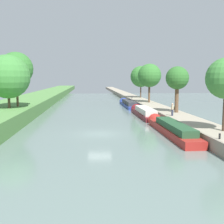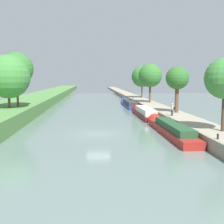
% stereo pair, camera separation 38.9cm
% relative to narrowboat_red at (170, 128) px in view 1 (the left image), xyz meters
% --- Properties ---
extents(ground_plane, '(160.00, 160.00, 0.00)m').
position_rel_narrowboat_red_xyz_m(ground_plane, '(-7.64, 0.50, -0.58)').
color(ground_plane, slate).
extents(right_towpath, '(3.63, 260.00, 1.08)m').
position_rel_narrowboat_red_xyz_m(right_towpath, '(3.20, 0.50, -0.04)').
color(right_towpath, '#9E937F').
rests_on(right_towpath, ground_plane).
extents(stone_quay, '(0.25, 260.00, 1.13)m').
position_rel_narrowboat_red_xyz_m(stone_quay, '(1.26, 0.50, -0.01)').
color(stone_quay, gray).
rests_on(stone_quay, ground_plane).
extents(narrowboat_red, '(1.92, 14.32, 1.94)m').
position_rel_narrowboat_red_xyz_m(narrowboat_red, '(0.00, 0.00, 0.00)').
color(narrowboat_red, maroon).
rests_on(narrowboat_red, ground_plane).
extents(narrowboat_maroon, '(2.12, 13.34, 2.14)m').
position_rel_narrowboat_red_xyz_m(narrowboat_maroon, '(-0.08, 14.15, -0.00)').
color(narrowboat_maroon, maroon).
rests_on(narrowboat_maroon, ground_plane).
extents(narrowboat_blue, '(2.08, 15.62, 2.06)m').
position_rel_narrowboat_red_xyz_m(narrowboat_blue, '(-0.28, 29.91, -0.04)').
color(narrowboat_blue, '#283D93').
rests_on(narrowboat_blue, ground_plane).
extents(tree_rightbank_midnear, '(3.26, 3.26, 6.55)m').
position_rel_narrowboat_red_xyz_m(tree_rightbank_midnear, '(3.77, 9.62, 5.32)').
color(tree_rightbank_midnear, brown).
rests_on(tree_rightbank_midnear, right_towpath).
extents(tree_rightbank_midfar, '(4.70, 4.70, 7.80)m').
position_rel_narrowboat_red_xyz_m(tree_rightbank_midfar, '(3.49, 26.24, 5.93)').
color(tree_rightbank_midfar, brown).
rests_on(tree_rightbank_midfar, right_towpath).
extents(tree_rightbank_far, '(5.29, 5.29, 7.97)m').
position_rel_narrowboat_red_xyz_m(tree_rightbank_far, '(4.46, 40.33, 5.82)').
color(tree_rightbank_far, '#4C3828').
rests_on(tree_rightbank_far, right_towpath).
extents(tree_leftbank_downstream, '(4.71, 4.71, 7.76)m').
position_rel_narrowboat_red_xyz_m(tree_leftbank_downstream, '(-18.96, 11.79, 6.71)').
color(tree_leftbank_downstream, brown).
rests_on(tree_leftbank_downstream, left_grassy_bank).
extents(tree_leftbank_upstream, '(5.89, 5.89, 7.21)m').
position_rel_narrowboat_red_xyz_m(tree_leftbank_upstream, '(-19.56, 9.69, 5.58)').
color(tree_leftbank_upstream, '#4C3828').
rests_on(tree_leftbank_upstream, left_grassy_bank).
extents(person_walking, '(0.34, 0.34, 1.66)m').
position_rel_narrowboat_red_xyz_m(person_walking, '(2.10, 6.18, 1.38)').
color(person_walking, '#282D42').
rests_on(person_walking, right_towpath).
extents(mooring_bollard_near, '(0.16, 0.16, 0.45)m').
position_rel_narrowboat_red_xyz_m(mooring_bollard_near, '(1.69, -7.70, 0.73)').
color(mooring_bollard_near, black).
rests_on(mooring_bollard_near, right_towpath).
extents(mooring_bollard_far, '(0.16, 0.16, 0.45)m').
position_rel_narrowboat_red_xyz_m(mooring_bollard_far, '(1.69, 37.08, 0.73)').
color(mooring_bollard_far, black).
rests_on(mooring_bollard_far, right_towpath).
extents(park_bench, '(0.44, 1.50, 0.47)m').
position_rel_narrowboat_red_xyz_m(park_bench, '(4.57, 12.70, 0.85)').
color(park_bench, '#333338').
rests_on(park_bench, right_towpath).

